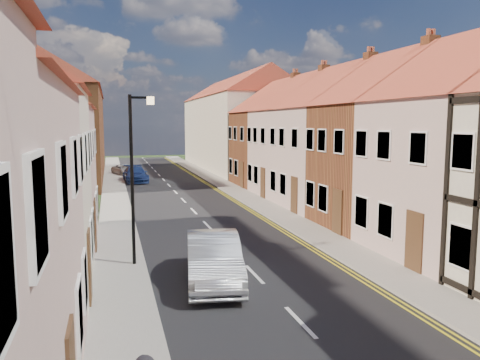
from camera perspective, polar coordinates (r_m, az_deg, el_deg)
name	(u,v)px	position (r m, az deg, el deg)	size (l,w,h in m)	color
road	(194,211)	(27.61, -5.66, -3.81)	(7.00, 90.00, 0.02)	black
pavement_left	(116,214)	(27.22, -14.85, -4.06)	(1.80, 90.00, 0.12)	#ABA49C
pavement_right	(265,207)	(28.66, 3.05, -3.28)	(1.80, 90.00, 0.12)	#ABA49C
cottage_r_cream_mid	(401,137)	(24.56, 19.04, 5.02)	(8.30, 5.20, 9.00)	brown
cottage_r_pink	(348,134)	(29.17, 13.01, 5.45)	(8.30, 6.00, 9.00)	#B6988F
cottage_r_white_far	(311,133)	(34.01, 8.65, 5.74)	(8.30, 5.20, 9.00)	#B6988F
cottage_r_cream_far	(284,131)	(39.00, 5.40, 5.92)	(8.30, 6.00, 9.00)	brown
block_right_far	(236,122)	(53.57, -0.48, 7.09)	(8.30, 24.20, 10.50)	#C1B4A2
block_left_far	(57,122)	(46.97, -21.41, 6.64)	(8.30, 24.20, 10.50)	brown
lamppost	(134,169)	(16.83, -12.76, 1.32)	(0.88, 0.15, 6.00)	black
car_mid	(213,259)	(15.34, -3.25, -9.55)	(1.66, 4.77, 1.57)	#B3B6BB
car_far	(135,174)	(42.05, -12.63, 0.68)	(1.92, 4.73, 1.37)	navy
car_distant	(126,170)	(47.88, -13.77, 1.21)	(1.80, 3.89, 1.08)	#B6BABF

